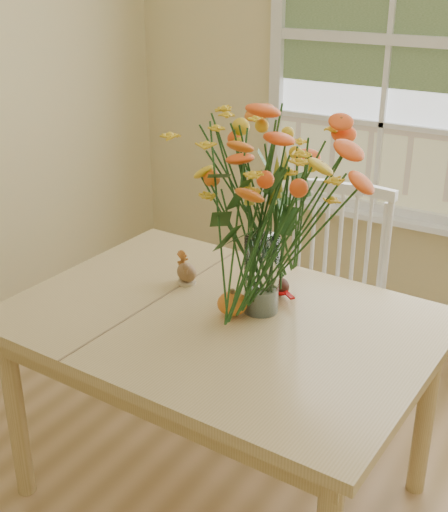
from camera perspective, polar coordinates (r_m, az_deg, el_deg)
The scene contains 6 objects.
dining_table at distance 2.42m, azimuth -0.25°, elevation -6.95°, with size 1.48×1.09×0.77m.
windsor_chair at distance 3.09m, azimuth 8.99°, elevation -2.62°, with size 0.52×0.50×0.99m.
flower_vase at distance 2.24m, azimuth 3.31°, elevation 4.76°, with size 0.58×0.58×0.69m.
pumpkin at distance 2.36m, azimuth 0.70°, elevation -4.08°, with size 0.10×0.10×0.08m, color orange.
turkey_figurine at distance 2.58m, azimuth -3.13°, elevation -1.39°, with size 0.11×0.09×0.11m.
dark_gourd at distance 2.50m, azimuth 4.60°, elevation -2.64°, with size 0.13×0.09×0.07m.
Camera 1 is at (0.50, -1.03, 1.92)m, focal length 48.00 mm.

